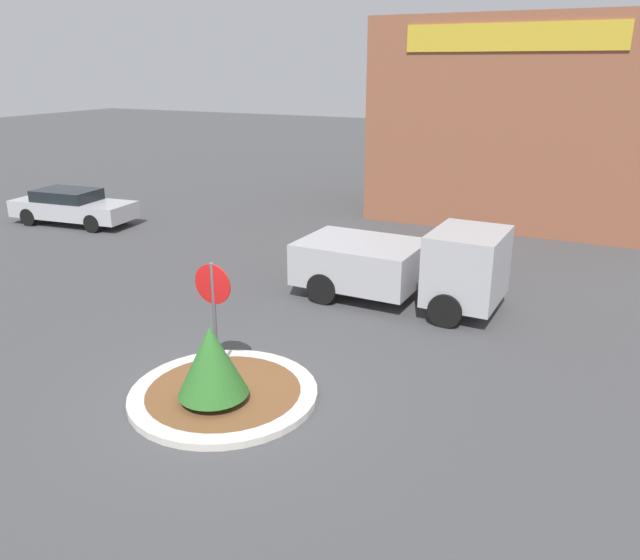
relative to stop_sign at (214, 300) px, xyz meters
name	(u,v)px	position (x,y,z in m)	size (l,w,h in m)	color
ground_plane	(224,397)	(0.49, -0.52, -1.68)	(120.00, 120.00, 0.00)	#474749
traffic_island	(224,394)	(0.49, -0.52, -1.61)	(3.50, 3.50, 0.13)	beige
stop_sign	(214,300)	(0.00, 0.00, 0.00)	(0.78, 0.07, 2.40)	#4C4C51
island_shrub	(212,360)	(0.54, -0.89, -0.75)	(1.27, 1.27, 1.44)	brown
utility_truck	(405,264)	(1.90, 5.64, -0.66)	(5.30, 2.50, 2.09)	#B2B2B7
storefront_building	(518,121)	(2.59, 16.74, 2.09)	(10.32, 6.07, 7.53)	#93563D
parked_sedan_silver	(72,206)	(-12.30, 8.00, -0.98)	(4.95, 2.24, 1.34)	#B7B7BC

